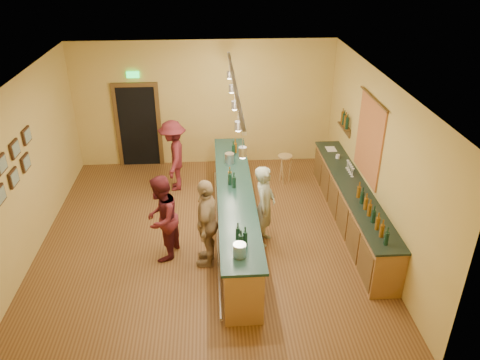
{
  "coord_description": "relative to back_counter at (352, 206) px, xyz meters",
  "views": [
    {
      "loc": [
        0.15,
        -7.86,
        5.41
      ],
      "look_at": [
        0.68,
        0.2,
        1.15
      ],
      "focal_mm": 35.0,
      "sensor_mm": 36.0,
      "label": 1
    }
  ],
  "objects": [
    {
      "name": "floor",
      "position": [
        -2.97,
        -0.18,
        -0.49
      ],
      "size": [
        7.0,
        7.0,
        0.0
      ],
      "primitive_type": "plane",
      "color": "#563318",
      "rests_on": "ground"
    },
    {
      "name": "wall_back",
      "position": [
        -2.97,
        3.32,
        1.11
      ],
      "size": [
        6.5,
        0.02,
        3.2
      ],
      "primitive_type": "cube",
      "color": "gold",
      "rests_on": "floor"
    },
    {
      "name": "tasting_bar",
      "position": [
        -2.4,
        -0.18,
        0.12
      ],
      "size": [
        0.73,
        5.1,
        1.38
      ],
      "color": "olive",
      "rests_on": "floor"
    },
    {
      "name": "wall_left",
      "position": [
        -6.22,
        -0.18,
        1.11
      ],
      "size": [
        0.02,
        7.0,
        3.2
      ],
      "primitive_type": "cube",
      "color": "gold",
      "rests_on": "floor"
    },
    {
      "name": "doorway",
      "position": [
        -4.67,
        3.3,
        0.64
      ],
      "size": [
        1.15,
        0.09,
        2.48
      ],
      "color": "black",
      "rests_on": "wall_back"
    },
    {
      "name": "customer_a",
      "position": [
        -3.77,
        -0.78,
        0.35
      ],
      "size": [
        0.83,
        0.95,
        1.66
      ],
      "primitive_type": "imported",
      "rotation": [
        0.0,
        0.0,
        -1.84
      ],
      "color": "#59191E",
      "rests_on": "floor"
    },
    {
      "name": "bartender",
      "position": [
        -1.85,
        -0.44,
        0.33
      ],
      "size": [
        0.58,
        0.7,
        1.64
      ],
      "primitive_type": "imported",
      "rotation": [
        0.0,
        0.0,
        1.22
      ],
      "color": "gray",
      "rests_on": "floor"
    },
    {
      "name": "bottle_shelf",
      "position": [
        0.2,
        1.72,
        1.18
      ],
      "size": [
        0.17,
        0.55,
        0.54
      ],
      "color": "#533818",
      "rests_on": "wall_right"
    },
    {
      "name": "pendant_track",
      "position": [
        -2.4,
        -0.18,
        2.5
      ],
      "size": [
        0.11,
        4.6,
        0.5
      ],
      "color": "silver",
      "rests_on": "ceiling"
    },
    {
      "name": "back_counter",
      "position": [
        0.0,
        0.0,
        0.0
      ],
      "size": [
        0.6,
        4.55,
        1.27
      ],
      "color": "olive",
      "rests_on": "floor"
    },
    {
      "name": "wall_right",
      "position": [
        0.28,
        -0.18,
        1.11
      ],
      "size": [
        0.02,
        7.0,
        3.2
      ],
      "primitive_type": "cube",
      "color": "gold",
      "rests_on": "floor"
    },
    {
      "name": "ceiling",
      "position": [
        -2.97,
        -0.18,
        2.71
      ],
      "size": [
        6.5,
        7.0,
        0.02
      ],
      "primitive_type": "cube",
      "color": "silver",
      "rests_on": "wall_back"
    },
    {
      "name": "picture_grid",
      "position": [
        -6.18,
        -0.93,
        1.46
      ],
      "size": [
        0.06,
        2.2,
        0.7
      ],
      "primitive_type": null,
      "color": "#382111",
      "rests_on": "wall_left"
    },
    {
      "name": "tapestry",
      "position": [
        0.26,
        0.22,
        1.36
      ],
      "size": [
        0.03,
        1.4,
        1.6
      ],
      "primitive_type": "cube",
      "color": "maroon",
      "rests_on": "wall_right"
    },
    {
      "name": "customer_c",
      "position": [
        -3.71,
        1.9,
        0.36
      ],
      "size": [
        0.63,
        1.1,
        1.7
      ],
      "primitive_type": "imported",
      "rotation": [
        0.0,
        0.0,
        -1.57
      ],
      "color": "#59191E",
      "rests_on": "floor"
    },
    {
      "name": "customer_b",
      "position": [
        -2.95,
        -1.01,
        0.37
      ],
      "size": [
        0.56,
        1.05,
        1.71
      ],
      "primitive_type": "imported",
      "rotation": [
        0.0,
        0.0,
        -1.72
      ],
      "color": "#997A51",
      "rests_on": "floor"
    },
    {
      "name": "bar_stool",
      "position": [
        -1.07,
        2.02,
        0.09
      ],
      "size": [
        0.35,
        0.35,
        0.72
      ],
      "rotation": [
        0.0,
        0.0,
        0.26
      ],
      "color": "olive",
      "rests_on": "floor"
    },
    {
      "name": "wall_front",
      "position": [
        -2.97,
        -3.68,
        1.11
      ],
      "size": [
        6.5,
        0.02,
        3.2
      ],
      "primitive_type": "cube",
      "color": "gold",
      "rests_on": "floor"
    }
  ]
}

